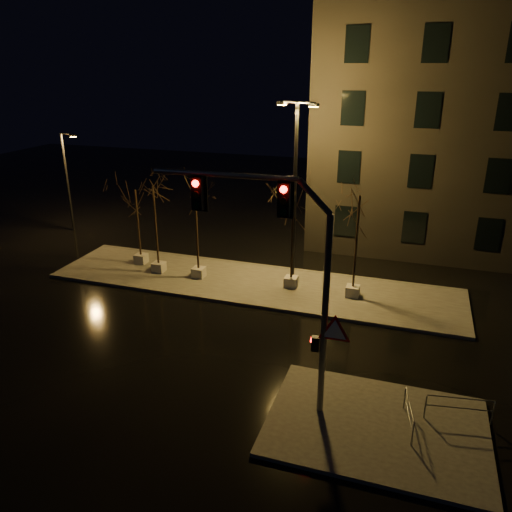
% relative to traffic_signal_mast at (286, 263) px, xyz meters
% --- Properties ---
extents(ground, '(90.00, 90.00, 0.00)m').
position_rel_traffic_signal_mast_xyz_m(ground, '(-4.31, 3.37, -5.36)').
color(ground, black).
rests_on(ground, ground).
extents(median, '(22.00, 5.00, 0.15)m').
position_rel_traffic_signal_mast_xyz_m(median, '(-4.31, 9.37, -5.28)').
color(median, '#44433D').
rests_on(median, ground).
extents(sidewalk_corner, '(7.00, 5.00, 0.15)m').
position_rel_traffic_signal_mast_xyz_m(sidewalk_corner, '(3.19, -0.13, -5.28)').
color(sidewalk_corner, '#44433D').
rests_on(sidewalk_corner, ground).
extents(tree_0, '(1.80, 1.80, 4.52)m').
position_rel_traffic_signal_mast_xyz_m(tree_0, '(-11.35, 9.96, -1.78)').
color(tree_0, '#A29E97').
rests_on(tree_0, median).
extents(tree_1, '(1.80, 1.80, 5.04)m').
position_rel_traffic_signal_mast_xyz_m(tree_1, '(-9.73, 9.11, -1.38)').
color(tree_1, '#A29E97').
rests_on(tree_1, median).
extents(tree_2, '(1.80, 1.80, 5.67)m').
position_rel_traffic_signal_mast_xyz_m(tree_2, '(-7.28, 9.12, -0.91)').
color(tree_2, '#A29E97').
rests_on(tree_2, median).
extents(tree_3, '(1.80, 1.80, 5.07)m').
position_rel_traffic_signal_mast_xyz_m(tree_3, '(-2.14, 9.47, -1.36)').
color(tree_3, '#A29E97').
rests_on(tree_3, median).
extents(tree_4, '(1.80, 1.80, 5.36)m').
position_rel_traffic_signal_mast_xyz_m(tree_4, '(1.09, 9.32, -1.14)').
color(tree_4, '#A29E97').
rests_on(tree_4, median).
extents(traffic_signal_mast, '(6.50, 0.38, 7.93)m').
position_rel_traffic_signal_mast_xyz_m(traffic_signal_mast, '(0.00, 0.00, 0.00)').
color(traffic_signal_mast, '#56585D').
rests_on(traffic_signal_mast, sidewalk_corner).
extents(streetlight_main, '(2.26, 1.02, 9.28)m').
position_rel_traffic_signal_mast_xyz_m(streetlight_main, '(-2.39, 10.75, 0.15)').
color(streetlight_main, black).
rests_on(streetlight_main, median).
extents(streetlight_far, '(1.34, 0.29, 6.82)m').
position_rel_traffic_signal_mast_xyz_m(streetlight_far, '(-19.33, 14.36, -1.60)').
color(streetlight_far, black).
rests_on(streetlight_far, ground).
extents(guard_rail_a, '(2.12, 0.37, 0.92)m').
position_rel_traffic_signal_mast_xyz_m(guard_rail_a, '(5.69, 0.87, -4.60)').
color(guard_rail_a, '#56585D').
rests_on(guard_rail_a, sidewalk_corner).
extents(guard_rail_b, '(0.36, 1.79, 0.86)m').
position_rel_traffic_signal_mast_xyz_m(guard_rail_b, '(4.14, 0.12, -4.65)').
color(guard_rail_b, '#56585D').
rests_on(guard_rail_b, sidewalk_corner).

